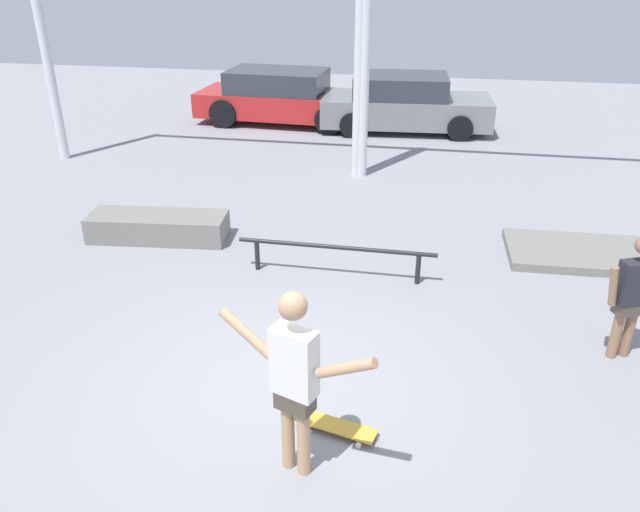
% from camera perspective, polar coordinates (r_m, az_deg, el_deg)
% --- Properties ---
extents(ground_plane, '(36.00, 36.00, 0.00)m').
position_cam_1_polar(ground_plane, '(6.71, -3.96, -12.05)').
color(ground_plane, gray).
extents(skateboarder, '(1.42, 0.60, 1.80)m').
position_cam_1_polar(skateboarder, '(5.20, -2.35, -10.85)').
color(skateboarder, tan).
rests_on(skateboarder, ground_plane).
extents(skateboard, '(0.80, 0.39, 0.08)m').
position_cam_1_polar(skateboard, '(6.17, 1.55, -15.32)').
color(skateboard, gold).
rests_on(skateboard, ground_plane).
extents(grind_box, '(2.22, 0.90, 0.40)m').
position_cam_1_polar(grind_box, '(10.18, -14.58, 2.60)').
color(grind_box, slate).
rests_on(grind_box, ground_plane).
extents(manual_pad, '(2.82, 1.34, 0.13)m').
position_cam_1_polar(manual_pad, '(10.18, 24.46, 0.13)').
color(manual_pad, slate).
rests_on(manual_pad, ground_plane).
extents(grind_rail, '(2.78, 0.09, 0.48)m').
position_cam_1_polar(grind_rail, '(8.64, 1.47, 0.40)').
color(grind_rail, black).
rests_on(grind_rail, ground_plane).
extents(parked_car_red, '(4.55, 2.09, 1.35)m').
position_cam_1_polar(parked_car_red, '(16.75, -3.46, 14.28)').
color(parked_car_red, red).
rests_on(parked_car_red, ground_plane).
extents(parked_car_grey, '(4.25, 2.12, 1.36)m').
position_cam_1_polar(parked_car_grey, '(16.15, 7.72, 13.62)').
color(parked_car_grey, slate).
rests_on(parked_car_grey, ground_plane).
extents(bystander, '(0.64, 0.33, 1.48)m').
position_cam_1_polar(bystander, '(7.54, 26.65, -3.07)').
color(bystander, '#8C664C').
rests_on(bystander, ground_plane).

